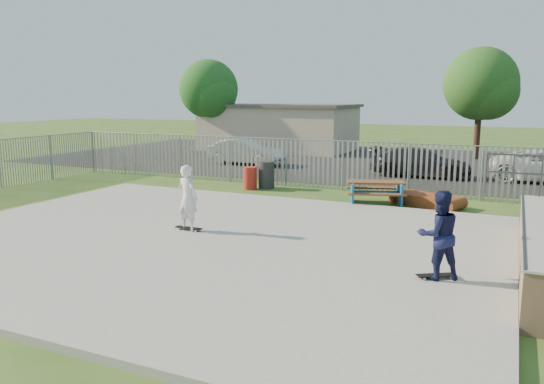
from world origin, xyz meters
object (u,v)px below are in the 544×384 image
at_px(tree_mid, 481,84).
at_px(skater_white, 188,198).
at_px(picnic_table, 375,193).
at_px(trash_bin_grey, 266,175).
at_px(trash_bin_red, 250,178).
at_px(car_dark, 421,162).
at_px(funbox, 427,200).
at_px(skater_navy, 439,235).
at_px(tree_left, 209,89).
at_px(car_silver, 246,152).

height_order(tree_mid, skater_white, tree_mid).
distance_m(picnic_table, trash_bin_grey, 5.12).
relative_size(trash_bin_red, car_dark, 0.20).
bearing_deg(funbox, skater_navy, -58.38).
bearing_deg(tree_left, car_silver, -45.30).
distance_m(trash_bin_red, tree_left, 16.75).
bearing_deg(trash_bin_grey, trash_bin_red, -133.19).
xyz_separation_m(car_silver, car_dark, (9.49, -0.50, -0.03)).
bearing_deg(skater_navy, car_silver, -83.36).
height_order(funbox, trash_bin_red, trash_bin_red).
height_order(trash_bin_red, tree_left, tree_left).
bearing_deg(skater_navy, car_dark, -111.56).
distance_m(trash_bin_grey, car_silver, 7.61).
xyz_separation_m(tree_left, skater_white, (11.64, -20.24, -3.17)).
distance_m(funbox, car_silver, 13.10).
height_order(car_dark, skater_white, skater_white).
xyz_separation_m(picnic_table, trash_bin_red, (-5.40, 0.91, 0.04)).
bearing_deg(tree_mid, skater_white, -104.63).
distance_m(car_silver, car_dark, 9.50).
bearing_deg(car_dark, funbox, -170.53).
xyz_separation_m(trash_bin_red, skater_navy, (8.49, -8.41, 0.59)).
relative_size(funbox, skater_navy, 1.28).
height_order(car_dark, skater_navy, skater_navy).
height_order(picnic_table, skater_navy, skater_navy).
bearing_deg(funbox, tree_left, 163.19).
relative_size(picnic_table, tree_mid, 0.36).
distance_m(tree_left, skater_white, 23.56).
bearing_deg(picnic_table, tree_left, 118.75).
height_order(funbox, car_silver, car_silver).
height_order(trash_bin_grey, skater_white, skater_white).
height_order(trash_bin_grey, tree_mid, tree_mid).
relative_size(trash_bin_grey, skater_navy, 0.62).
relative_size(picnic_table, funbox, 1.04).
bearing_deg(car_dark, tree_mid, -13.78).
xyz_separation_m(car_silver, skater_white, (5.53, -14.07, 0.32)).
xyz_separation_m(tree_left, skater_navy, (18.33, -21.43, -3.17)).
distance_m(trash_bin_grey, skater_white, 7.87).
bearing_deg(car_dark, car_silver, 85.27).
height_order(picnic_table, trash_bin_grey, trash_bin_grey).
bearing_deg(skater_white, car_dark, -95.53).
relative_size(picnic_table, trash_bin_red, 2.59).
relative_size(car_dark, tree_mid, 0.71).
bearing_deg(trash_bin_grey, car_dark, 47.91).
distance_m(funbox, trash_bin_grey, 6.71).
relative_size(car_silver, tree_mid, 0.65).
xyz_separation_m(funbox, trash_bin_grey, (-6.62, 1.01, 0.35)).
relative_size(trash_bin_grey, tree_mid, 0.17).
relative_size(funbox, trash_bin_red, 2.50).
relative_size(picnic_table, tree_left, 0.38).
bearing_deg(trash_bin_red, trash_bin_grey, 46.81).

